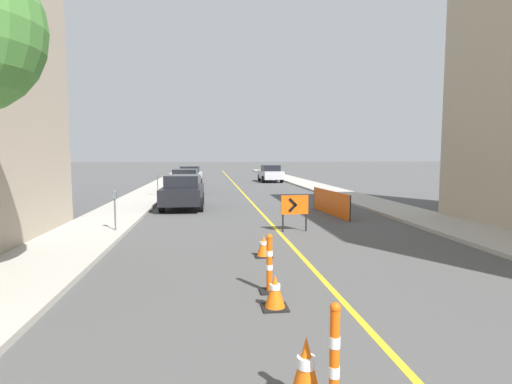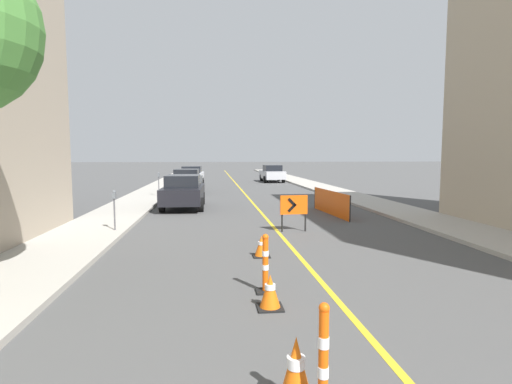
% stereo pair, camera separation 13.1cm
% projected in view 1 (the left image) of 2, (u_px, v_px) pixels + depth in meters
% --- Properties ---
extents(lane_stripe, '(0.12, 67.91, 0.01)m').
position_uv_depth(lane_stripe, '(237.00, 186.00, 32.16)').
color(lane_stripe, gold).
rests_on(lane_stripe, ground_plane).
extents(sidewalk_left, '(2.39, 67.91, 0.13)m').
position_uv_depth(sidewalk_left, '(160.00, 186.00, 31.43)').
color(sidewalk_left, '#ADA89E').
rests_on(sidewalk_left, ground_plane).
extents(sidewalk_right, '(2.39, 67.91, 0.13)m').
position_uv_depth(sidewalk_right, '(311.00, 185.00, 32.88)').
color(sidewalk_right, '#ADA89E').
rests_on(sidewalk_right, ground_plane).
extents(traffic_cone_second, '(0.45, 0.45, 0.73)m').
position_uv_depth(traffic_cone_second, '(306.00, 372.00, 3.99)').
color(traffic_cone_second, black).
rests_on(traffic_cone_second, ground_plane).
extents(traffic_cone_third, '(0.43, 0.43, 0.57)m').
position_uv_depth(traffic_cone_third, '(275.00, 292.00, 6.56)').
color(traffic_cone_third, black).
rests_on(traffic_cone_third, ground_plane).
extents(traffic_cone_fourth, '(0.42, 0.42, 0.53)m').
position_uv_depth(traffic_cone_fourth, '(264.00, 246.00, 9.92)').
color(traffic_cone_fourth, black).
rests_on(traffic_cone_fourth, ground_plane).
extents(delineator_post_front, '(0.30, 0.30, 1.18)m').
position_uv_depth(delineator_post_front, '(334.00, 372.00, 3.71)').
color(delineator_post_front, black).
rests_on(delineator_post_front, ground_plane).
extents(delineator_post_rear, '(0.34, 0.34, 1.09)m').
position_uv_depth(delineator_post_rear, '(269.00, 267.00, 7.32)').
color(delineator_post_rear, black).
rests_on(delineator_post_rear, ground_plane).
extents(arrow_barricade_primary, '(0.92, 0.13, 1.20)m').
position_uv_depth(arrow_barricade_primary, '(295.00, 206.00, 13.14)').
color(arrow_barricade_primary, '#EF560C').
rests_on(arrow_barricade_primary, ground_plane).
extents(safety_mesh_fence, '(0.34, 4.09, 1.01)m').
position_uv_depth(safety_mesh_fence, '(330.00, 202.00, 17.01)').
color(safety_mesh_fence, '#EF560C').
rests_on(safety_mesh_fence, ground_plane).
extents(parked_car_curb_near, '(1.95, 4.35, 1.59)m').
position_uv_depth(parked_car_curb_near, '(183.00, 192.00, 18.88)').
color(parked_car_curb_near, black).
rests_on(parked_car_curb_near, ground_plane).
extents(parked_car_curb_mid, '(1.99, 4.37, 1.59)m').
position_uv_depth(parked_car_curb_mid, '(186.00, 181.00, 26.82)').
color(parked_car_curb_mid, '#474C51').
rests_on(parked_car_curb_mid, ground_plane).
extents(parked_car_curb_far, '(1.97, 4.37, 1.59)m').
position_uv_depth(parked_car_curb_far, '(190.00, 176.00, 33.72)').
color(parked_car_curb_far, silver).
rests_on(parked_car_curb_far, ground_plane).
extents(parked_car_opposite_side, '(1.96, 4.37, 1.59)m').
position_uv_depth(parked_car_opposite_side, '(270.00, 173.00, 37.60)').
color(parked_car_opposite_side, '#B7B7BC').
rests_on(parked_car_opposite_side, ground_plane).
extents(parking_meter_near_curb, '(0.12, 0.11, 1.38)m').
position_uv_depth(parking_meter_near_curb, '(158.00, 179.00, 23.45)').
color(parking_meter_near_curb, '#4C4C51').
rests_on(parking_meter_near_curb, sidewalk_left).
extents(parking_meter_far_curb, '(0.12, 0.11, 1.29)m').
position_uv_depth(parking_meter_far_curb, '(115.00, 202.00, 12.68)').
color(parking_meter_far_curb, '#4C4C51').
rests_on(parking_meter_far_curb, sidewalk_left).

